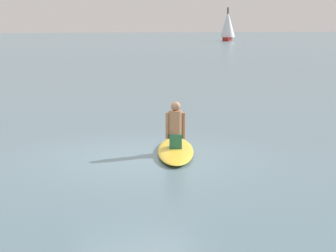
{
  "coord_description": "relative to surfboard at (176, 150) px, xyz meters",
  "views": [
    {
      "loc": [
        -10.91,
        3.44,
        2.7
      ],
      "look_at": [
        0.0,
        -0.57,
        0.64
      ],
      "focal_mm": 60.77,
      "sensor_mm": 36.0,
      "label": 1
    }
  ],
  "objects": [
    {
      "name": "surfboard",
      "position": [
        0.0,
        0.0,
        0.0
      ],
      "size": [
        2.83,
        1.67,
        0.13
      ],
      "primitive_type": "ellipsoid",
      "rotation": [
        0.0,
        0.0,
        -0.36
      ],
      "color": "gold",
      "rests_on": "ground"
    },
    {
      "name": "ground_plane",
      "position": [
        -0.18,
        0.81,
        -0.06
      ],
      "size": [
        400.0,
        400.0,
        0.0
      ],
      "primitive_type": "plane",
      "color": "slate"
    },
    {
      "name": "person_paddler",
      "position": [
        0.0,
        0.0,
        0.51
      ],
      "size": [
        0.4,
        0.43,
        0.99
      ],
      "rotation": [
        0.0,
        0.0,
        -0.36
      ],
      "color": "#26664C",
      "rests_on": "surfboard"
    },
    {
      "name": "sailboat_center_horizon",
      "position": [
        80.19,
        -40.44,
        2.66
      ],
      "size": [
        3.66,
        3.65,
        5.81
      ],
      "rotation": [
        0.0,
        0.0,
        2.51
      ],
      "color": "maroon",
      "rests_on": "ground"
    }
  ]
}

